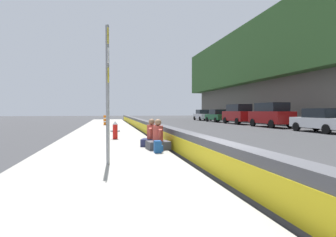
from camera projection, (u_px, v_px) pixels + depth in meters
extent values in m
plane|color=#353538|center=(219.00, 177.00, 6.35)|extent=(160.00, 160.00, 0.00)
cube|color=gray|center=(101.00, 181.00, 5.79)|extent=(80.00, 4.40, 0.14)
cube|color=#47474C|center=(219.00, 159.00, 6.33)|extent=(76.00, 0.44, 0.85)
cube|color=gold|center=(210.00, 161.00, 6.29)|extent=(74.48, 0.01, 0.54)
cylinder|color=gray|center=(108.00, 95.00, 7.13)|extent=(0.09, 0.09, 3.60)
cube|color=yellow|center=(108.00, 37.00, 7.09)|extent=(0.44, 0.02, 0.36)
cube|color=black|center=(109.00, 37.00, 7.09)|extent=(0.30, 0.01, 0.10)
cube|color=white|center=(108.00, 56.00, 7.10)|extent=(0.44, 0.02, 0.36)
cube|color=black|center=(109.00, 56.00, 7.10)|extent=(0.30, 0.01, 0.10)
cube|color=yellow|center=(108.00, 76.00, 7.12)|extent=(0.44, 0.02, 0.36)
cube|color=black|center=(109.00, 76.00, 7.12)|extent=(0.30, 0.01, 0.10)
cylinder|color=red|center=(115.00, 132.00, 13.60)|extent=(0.24, 0.24, 0.72)
cone|color=gray|center=(115.00, 123.00, 13.59)|extent=(0.26, 0.26, 0.16)
cylinder|color=gray|center=(119.00, 131.00, 13.64)|extent=(0.10, 0.12, 0.10)
cylinder|color=gray|center=(112.00, 131.00, 13.57)|extent=(0.10, 0.12, 0.10)
cube|color=#424247|center=(158.00, 145.00, 10.00)|extent=(0.75, 0.86, 0.29)
cylinder|color=#AD3D33|center=(158.00, 133.00, 9.99)|extent=(0.38, 0.38, 0.56)
sphere|color=#8E6647|center=(158.00, 122.00, 9.98)|extent=(0.25, 0.25, 0.25)
cylinder|color=#AD3D33|center=(156.00, 135.00, 10.18)|extent=(0.30, 0.16, 0.49)
cylinder|color=#AD3D33|center=(160.00, 135.00, 9.79)|extent=(0.30, 0.16, 0.49)
cube|color=#23284C|center=(152.00, 142.00, 10.89)|extent=(0.87, 0.94, 0.29)
cylinder|color=#AD3D33|center=(152.00, 132.00, 10.87)|extent=(0.37, 0.37, 0.55)
sphere|color=#8E6647|center=(152.00, 122.00, 10.86)|extent=(0.24, 0.24, 0.24)
cylinder|color=#AD3D33|center=(152.00, 133.00, 11.08)|extent=(0.31, 0.21, 0.48)
cylinder|color=#AD3D33|center=(151.00, 134.00, 10.67)|extent=(0.31, 0.21, 0.48)
cube|color=navy|center=(158.00, 147.00, 9.16)|extent=(0.32, 0.22, 0.40)
cube|color=navy|center=(162.00, 148.00, 9.20)|extent=(0.22, 0.06, 0.20)
cylinder|color=orange|center=(106.00, 120.00, 27.04)|extent=(0.52, 0.52, 0.95)
cylinder|color=white|center=(106.00, 118.00, 27.04)|extent=(0.54, 0.54, 0.10)
cylinder|color=white|center=(106.00, 122.00, 27.05)|extent=(0.54, 0.54, 0.10)
cube|color=silver|center=(321.00, 123.00, 19.53)|extent=(4.52, 1.86, 0.72)
cube|color=black|center=(322.00, 113.00, 19.42)|extent=(2.22, 1.65, 0.66)
cylinder|color=black|center=(297.00, 127.00, 20.75)|extent=(0.66, 0.23, 0.66)
cylinder|color=black|center=(316.00, 126.00, 21.14)|extent=(0.66, 0.23, 0.66)
cylinder|color=black|center=(327.00, 129.00, 17.95)|extent=(0.66, 0.23, 0.66)
cube|color=maroon|center=(271.00, 117.00, 25.71)|extent=(4.84, 2.02, 1.10)
cube|color=black|center=(271.00, 107.00, 25.58)|extent=(3.14, 1.80, 0.80)
cylinder|color=black|center=(253.00, 123.00, 27.00)|extent=(0.76, 0.24, 0.76)
cylinder|color=black|center=(270.00, 122.00, 27.43)|extent=(0.76, 0.24, 0.76)
cylinder|color=black|center=(272.00, 124.00, 24.02)|extent=(0.76, 0.24, 0.76)
cylinder|color=black|center=(290.00, 124.00, 24.44)|extent=(0.76, 0.24, 0.76)
cube|color=maroon|center=(238.00, 116.00, 31.88)|extent=(4.82, 1.97, 1.10)
cube|color=black|center=(239.00, 108.00, 31.75)|extent=(3.12, 1.76, 0.80)
cylinder|color=black|center=(225.00, 120.00, 33.19)|extent=(0.76, 0.23, 0.76)
cylinder|color=black|center=(239.00, 120.00, 33.60)|extent=(0.76, 0.23, 0.76)
cylinder|color=black|center=(237.00, 121.00, 30.19)|extent=(0.76, 0.23, 0.76)
cylinder|color=black|center=(252.00, 121.00, 30.60)|extent=(0.76, 0.23, 0.76)
cube|color=#145128|center=(217.00, 117.00, 37.79)|extent=(4.55, 1.94, 0.72)
cube|color=black|center=(217.00, 112.00, 37.68)|extent=(2.25, 1.69, 0.66)
cylinder|color=black|center=(207.00, 119.00, 38.99)|extent=(0.67, 0.24, 0.66)
cylinder|color=black|center=(219.00, 119.00, 39.41)|extent=(0.67, 0.24, 0.66)
cylinder|color=black|center=(216.00, 120.00, 36.20)|extent=(0.67, 0.24, 0.66)
cylinder|color=black|center=(228.00, 120.00, 36.61)|extent=(0.67, 0.24, 0.66)
cube|color=silver|center=(202.00, 116.00, 43.97)|extent=(4.53, 1.87, 0.72)
cube|color=black|center=(203.00, 112.00, 43.86)|extent=(2.22, 1.65, 0.66)
cylinder|color=black|center=(195.00, 118.00, 45.23)|extent=(0.66, 0.23, 0.66)
cylinder|color=black|center=(205.00, 118.00, 45.57)|extent=(0.66, 0.23, 0.66)
cylinder|color=black|center=(200.00, 119.00, 42.40)|extent=(0.66, 0.23, 0.66)
cylinder|color=black|center=(211.00, 119.00, 42.74)|extent=(0.66, 0.23, 0.66)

